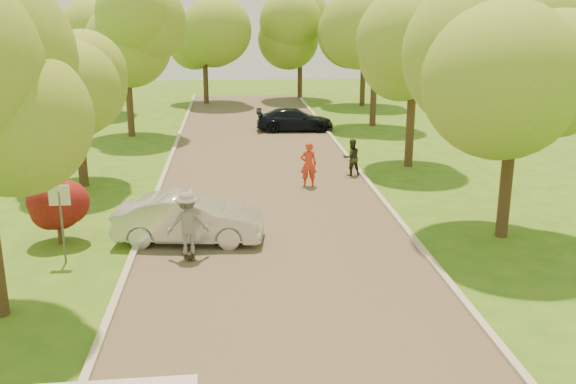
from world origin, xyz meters
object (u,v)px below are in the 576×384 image
object	(u,v)px
skateboarder	(188,223)
street_sign	(60,208)
silver_sedan	(189,219)
dark_sedan	(295,120)
person_striped	(308,164)
person_olive	(351,157)
longboard	(189,253)

from	to	relation	value
skateboarder	street_sign	bearing A→B (deg)	-5.78
silver_sedan	dark_sedan	size ratio (longest dim) A/B	1.00
dark_sedan	person_striped	distance (m)	11.71
silver_sedan	person_olive	world-z (taller)	person_olive
skateboarder	dark_sedan	bearing A→B (deg)	-112.63
longboard	person_olive	bearing A→B (deg)	-134.02
silver_sedan	person_striped	distance (m)	7.12
dark_sedan	skateboarder	distance (m)	19.26
street_sign	dark_sedan	xyz separation A→B (m)	(8.10, 18.79, -0.94)
dark_sedan	longboard	bearing A→B (deg)	168.45
dark_sedan	street_sign	bearing A→B (deg)	159.56
silver_sedan	street_sign	bearing A→B (deg)	119.20
street_sign	silver_sedan	world-z (taller)	street_sign
street_sign	dark_sedan	world-z (taller)	street_sign
silver_sedan	person_striped	bearing A→B (deg)	-29.54
street_sign	silver_sedan	bearing A→B (deg)	22.55
silver_sedan	dark_sedan	xyz separation A→B (m)	(4.84, 17.44, -0.09)
street_sign	longboard	xyz separation A→B (m)	(3.30, 0.14, -1.47)
longboard	person_olive	size ratio (longest dim) A/B	0.61
person_olive	longboard	bearing A→B (deg)	41.49
skateboarder	silver_sedan	bearing A→B (deg)	-96.24
street_sign	skateboarder	bearing A→B (deg)	2.42
person_striped	street_sign	bearing A→B (deg)	44.77
skateboarder	person_olive	world-z (taller)	skateboarder
dark_sedan	person_olive	world-z (taller)	person_olive
street_sign	person_olive	distance (m)	12.79
street_sign	person_striped	world-z (taller)	street_sign
street_sign	skateboarder	size ratio (longest dim) A/B	1.24
street_sign	person_olive	xyz separation A→B (m)	(9.42, 8.61, -0.80)
street_sign	person_olive	size ratio (longest dim) A/B	1.43
silver_sedan	skateboarder	bearing A→B (deg)	-171.40
street_sign	person_striped	distance (m)	10.32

